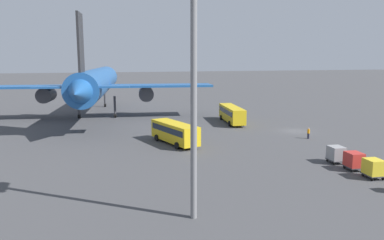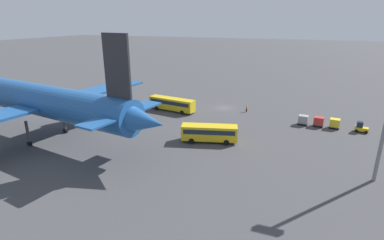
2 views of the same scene
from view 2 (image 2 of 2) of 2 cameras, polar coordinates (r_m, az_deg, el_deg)
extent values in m
plane|color=#424244|center=(76.68, 6.16, 2.31)|extent=(600.00, 600.00, 0.00)
cylinder|color=#1E5193|center=(62.34, -27.77, 3.60)|extent=(47.35, 12.98, 5.77)
cone|color=#1E5193|center=(43.59, -9.48, -0.17)|extent=(8.21, 6.29, 5.19)
cube|color=#1E5193|center=(68.70, -17.06, 5.53)|extent=(9.39, 22.32, 0.44)
cube|color=#262628|center=(44.54, -14.12, 9.86)|extent=(4.70, 1.08, 9.23)
cube|color=#1E5193|center=(45.72, -13.02, 1.24)|extent=(5.58, 15.32, 0.28)
cylinder|color=#38383D|center=(68.08, -19.71, 3.57)|extent=(6.07, 4.01, 3.17)
cylinder|color=#38383D|center=(59.96, -28.79, -2.31)|extent=(0.50, 0.50, 4.61)
cylinder|color=black|center=(60.57, -28.52, -3.95)|extent=(0.97, 0.63, 0.90)
cylinder|color=#38383D|center=(63.78, -23.15, -0.32)|extent=(0.50, 0.50, 4.61)
cylinder|color=black|center=(64.36, -22.94, -1.88)|extent=(0.97, 0.63, 0.90)
cube|color=gold|center=(73.35, -3.85, 3.12)|extent=(12.16, 4.33, 2.77)
cube|color=#192333|center=(73.22, -3.85, 3.49)|extent=(11.22, 4.22, 0.89)
cylinder|color=black|center=(74.75, -6.75, 2.26)|extent=(1.03, 0.45, 1.00)
cylinder|color=black|center=(76.80, -5.57, 2.75)|extent=(1.03, 0.45, 1.00)
cylinder|color=black|center=(70.72, -1.93, 1.43)|extent=(1.03, 0.45, 1.00)
cylinder|color=black|center=(72.89, -0.83, 1.97)|extent=(1.03, 0.45, 1.00)
cube|color=gold|center=(54.69, 3.31, -2.38)|extent=(10.45, 5.24, 2.68)
cube|color=#192333|center=(54.52, 3.32, -1.92)|extent=(9.68, 5.07, 0.86)
cylinder|color=black|center=(54.09, -0.11, -4.07)|extent=(1.04, 0.55, 1.00)
cylinder|color=black|center=(56.68, 0.20, -2.98)|extent=(1.04, 0.55, 1.00)
cylinder|color=black|center=(53.82, 6.55, -4.32)|extent=(1.04, 0.55, 1.00)
cylinder|color=black|center=(56.42, 6.54, -3.21)|extent=(1.04, 0.55, 1.00)
cube|color=gold|center=(68.53, 29.57, -1.50)|extent=(2.52, 1.55, 0.70)
cube|color=#192333|center=(68.24, 29.34, -0.73)|extent=(1.20, 1.28, 1.10)
cylinder|color=black|center=(67.92, 28.83, -1.85)|extent=(0.62, 0.28, 0.60)
cylinder|color=black|center=(69.25, 28.83, -1.49)|extent=(0.62, 0.28, 0.60)
cylinder|color=black|center=(68.03, 30.23, -2.06)|extent=(0.62, 0.28, 0.60)
cylinder|color=black|center=(69.36, 30.20, -1.69)|extent=(0.62, 0.28, 0.60)
cylinder|color=#1E1E2D|center=(73.97, 10.34, 1.85)|extent=(0.32, 0.32, 0.85)
cylinder|color=orange|center=(73.76, 10.37, 2.41)|extent=(0.38, 0.38, 0.65)
sphere|color=tan|center=(73.64, 10.39, 2.74)|extent=(0.24, 0.24, 0.24)
cube|color=#38383D|center=(68.27, 25.45, -1.14)|extent=(2.17, 1.89, 0.10)
cube|color=gold|center=(68.02, 25.55, -0.46)|extent=(2.06, 1.80, 1.60)
cylinder|color=black|center=(67.75, 24.76, -1.39)|extent=(0.37, 0.16, 0.36)
cylinder|color=black|center=(68.97, 24.83, -1.06)|extent=(0.37, 0.16, 0.36)
cylinder|color=black|center=(67.73, 26.03, -1.58)|extent=(0.37, 0.16, 0.36)
cylinder|color=black|center=(68.95, 26.08, -1.25)|extent=(0.37, 0.16, 0.36)
cube|color=#38383D|center=(68.14, 22.91, -0.82)|extent=(2.17, 1.89, 0.10)
cube|color=#B72D28|center=(67.88, 23.00, -0.14)|extent=(2.06, 1.80, 1.60)
cylinder|color=black|center=(67.65, 22.20, -1.07)|extent=(0.37, 0.16, 0.36)
cylinder|color=black|center=(68.86, 22.32, -0.75)|extent=(0.37, 0.16, 0.36)
cylinder|color=black|center=(67.56, 23.47, -1.26)|extent=(0.37, 0.16, 0.36)
cylinder|color=black|center=(68.77, 23.57, -0.94)|extent=(0.37, 0.16, 0.36)
cube|color=#38383D|center=(68.04, 20.36, -0.53)|extent=(2.17, 1.89, 0.10)
cube|color=gray|center=(67.79, 20.44, 0.15)|extent=(2.06, 1.80, 1.60)
cylinder|color=black|center=(67.59, 19.63, -0.78)|extent=(0.37, 0.16, 0.36)
cylinder|color=black|center=(68.80, 19.80, -0.46)|extent=(0.37, 0.16, 0.36)
cylinder|color=black|center=(67.43, 20.90, -0.97)|extent=(0.37, 0.16, 0.36)
cylinder|color=black|center=(68.64, 21.04, -0.65)|extent=(0.37, 0.16, 0.36)
camera|label=1|loc=(51.99, 65.83, -2.36)|focal=35.00mm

